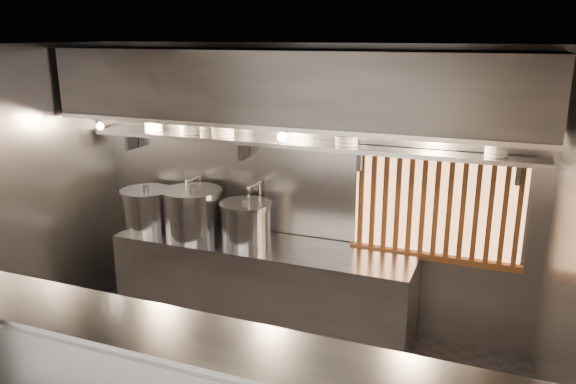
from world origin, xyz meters
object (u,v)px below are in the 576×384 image
Objects in this scene: heat_lamp at (99,120)px; stock_pot_left at (193,212)px; stock_pot_mid at (147,208)px; stock_pot_right at (246,222)px; pendant_bulb at (282,137)px.

heat_lamp is 1.29m from stock_pot_left.
stock_pot_right is (1.15, 0.00, -0.01)m from stock_pot_mid.
stock_pot_left is 1.15× the size of stock_pot_mid.
stock_pot_right is at bearing 3.52° from stock_pot_left.
pendant_bulb reaches higher than stock_pot_mid.
heat_lamp is at bearing -132.84° from stock_pot_mid.
stock_pot_mid is (0.27, 0.30, -0.96)m from heat_lamp.
heat_lamp is at bearing -168.15° from stock_pot_right.
heat_lamp reaches higher than pendant_bulb.
stock_pot_left is 0.59m from stock_pot_mid.
heat_lamp is 1.75m from stock_pot_right.
stock_pot_mid is at bearing -179.80° from stock_pot_right.
stock_pot_left is at bearing 17.13° from heat_lamp.
stock_pot_left is 0.57m from stock_pot_right.
heat_lamp reaches higher than stock_pot_mid.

